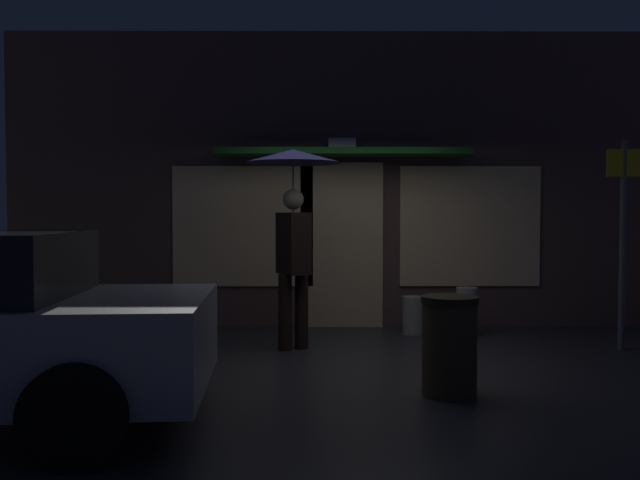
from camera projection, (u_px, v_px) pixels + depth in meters
ground_plane at (349, 363)px, 6.91m from camera, size 18.00×18.00×0.00m
building_facade at (342, 182)px, 9.17m from camera, size 8.94×1.00×3.93m
person_with_umbrella at (293, 200)px, 7.51m from camera, size 1.08×1.08×2.23m
street_sign_post at (623, 231)px, 7.50m from camera, size 0.40×0.07×2.33m
sidewalk_bollard at (413, 315)px, 8.55m from camera, size 0.28×0.28×0.47m
sidewalk_bollard_2 at (467, 312)px, 8.40m from camera, size 0.27×0.27×0.60m
trash_bin at (449, 345)px, 5.66m from camera, size 0.48×0.48×0.83m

